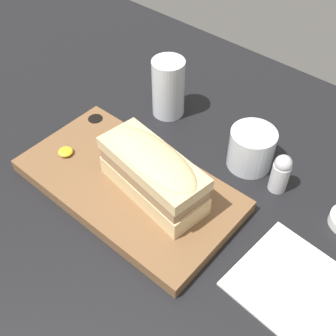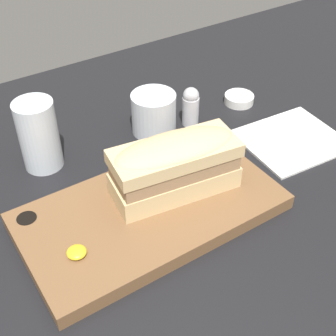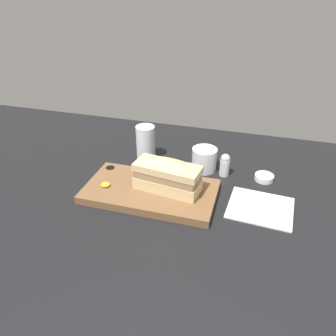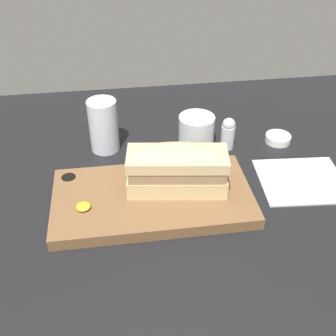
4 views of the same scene
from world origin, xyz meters
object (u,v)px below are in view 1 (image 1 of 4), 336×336
at_px(serving_board, 128,185).
at_px(water_glass, 168,91).
at_px(sandwich, 153,171).
at_px(salt_shaker, 281,173).
at_px(wine_glass, 251,149).
at_px(napkin, 298,288).

bearing_deg(serving_board, water_glass, 112.61).
bearing_deg(sandwich, salt_shaker, 48.25).
bearing_deg(salt_shaker, sandwich, -131.75).
distance_m(wine_glass, salt_shaker, 0.07).
relative_size(napkin, salt_shaker, 2.42).
bearing_deg(salt_shaker, napkin, -50.45).
bearing_deg(water_glass, salt_shaker, -7.14).
xyz_separation_m(sandwich, salt_shaker, (0.13, 0.15, -0.03)).
bearing_deg(napkin, salt_shaker, 129.55).
bearing_deg(salt_shaker, water_glass, 172.86).
height_order(sandwich, wine_glass, sandwich).
xyz_separation_m(serving_board, wine_glass, (0.12, 0.18, 0.02)).
bearing_deg(water_glass, wine_glass, -4.66).
relative_size(wine_glass, salt_shaker, 1.07).
distance_m(wine_glass, napkin, 0.24).
height_order(water_glass, wine_glass, water_glass).
height_order(serving_board, wine_glass, wine_glass).
distance_m(water_glass, wine_glass, 0.20).
relative_size(water_glass, salt_shaker, 1.59).
relative_size(serving_board, salt_shaker, 5.00).
distance_m(serving_board, water_glass, 0.21).
height_order(water_glass, napkin, water_glass).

